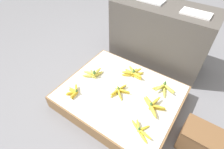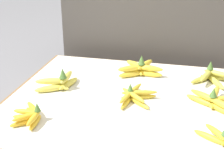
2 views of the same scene
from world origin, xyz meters
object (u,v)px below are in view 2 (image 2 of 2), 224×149
at_px(banana_bunch_middle_left, 59,82).
at_px(banana_bunch_back_midright, 212,77).
at_px(banana_bunch_middle_midright, 216,100).
at_px(banana_bunch_back_midleft, 140,69).
at_px(banana_bunch_middle_midleft, 134,95).
at_px(banana_bunch_front_left, 30,116).

distance_m(banana_bunch_middle_left, banana_bunch_back_midright, 0.77).
distance_m(banana_bunch_middle_midright, banana_bunch_back_midright, 0.27).
bearing_deg(banana_bunch_middle_midright, banana_bunch_back_midleft, 143.11).
height_order(banana_bunch_middle_left, banana_bunch_middle_midleft, banana_bunch_middle_left).
bearing_deg(banana_bunch_front_left, banana_bunch_back_midright, 37.53).
bearing_deg(banana_bunch_front_left, banana_bunch_middle_left, 90.02).
bearing_deg(banana_bunch_front_left, banana_bunch_middle_midright, 21.91).
bearing_deg(banana_bunch_front_left, banana_bunch_back_midleft, 57.92).
bearing_deg(banana_bunch_middle_left, banana_bunch_middle_midleft, -6.11).
relative_size(banana_bunch_front_left, banana_bunch_back_midleft, 0.72).
xyz_separation_m(banana_bunch_middle_left, banana_bunch_back_midright, (0.73, 0.25, -0.00)).
bearing_deg(banana_bunch_back_midright, banana_bunch_middle_midright, -89.83).
relative_size(banana_bunch_middle_midleft, banana_bunch_back_midright, 1.03).
distance_m(banana_bunch_middle_midleft, banana_bunch_middle_midright, 0.36).
distance_m(banana_bunch_front_left, banana_bunch_back_midleft, 0.68).
bearing_deg(banana_bunch_middle_left, banana_bunch_middle_midright, -1.29).
distance_m(banana_bunch_middle_left, banana_bunch_middle_midleft, 0.38).
bearing_deg(banana_bunch_middle_left, banana_bunch_back_midleft, 36.16).
bearing_deg(banana_bunch_middle_midright, banana_bunch_back_midright, 90.17).
bearing_deg(banana_bunch_middle_midright, banana_bunch_middle_left, 178.71).
xyz_separation_m(banana_bunch_middle_midright, banana_bunch_back_midleft, (-0.37, 0.28, 0.00)).
bearing_deg(banana_bunch_middle_left, banana_bunch_front_left, -89.98).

